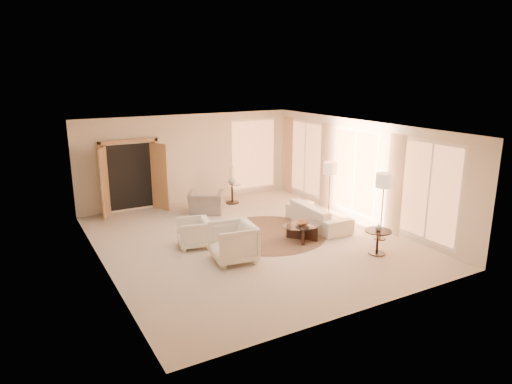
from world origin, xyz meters
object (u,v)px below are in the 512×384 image
armchair_left (193,231)px  side_vase (232,180)px  side_table (232,191)px  floor_lamp_far (384,184)px  sofa (318,215)px  end_table (378,238)px  end_vase (379,227)px  accent_chair (206,199)px  floor_lamp_near (330,171)px  coffee_table (302,230)px  armchair_right (233,241)px  bowl (302,223)px

armchair_left → side_vase: side_vase is taller
side_table → side_vase: size_ratio=2.65×
floor_lamp_far → side_vase: 5.09m
side_vase → sofa: bearing=-71.7°
end_table → side_table: 5.50m
end_table → side_vase: size_ratio=2.50×
sofa → side_vase: size_ratio=8.72×
end_vase → side_vase: size_ratio=0.67×
accent_chair → side_table: bearing=-122.7°
floor_lamp_near → floor_lamp_far: size_ratio=0.95×
armchair_left → floor_lamp_near: bearing=106.4°
floor_lamp_far → side_vase: floor_lamp_far is taller
armchair_left → side_vase: size_ratio=3.11×
armchair_left → accent_chair: 2.66m
sofa → side_vase: 3.33m
coffee_table → floor_lamp_near: 2.38m
armchair_right → end_vase: size_ratio=5.80×
coffee_table → side_vase: side_vase is taller
floor_lamp_near → accent_chair: bearing=145.2°
sofa → accent_chair: accent_chair is taller
armchair_right → side_vase: (2.02, 4.13, 0.29)m
floor_lamp_near → bowl: 2.30m
armchair_left → bowl: bearing=83.1°
coffee_table → side_vase: bearing=90.8°
accent_chair → side_table: accent_chair is taller
armchair_right → floor_lamp_far: size_ratio=0.56×
floor_lamp_near → end_vase: (-0.76, -2.77, -0.71)m
floor_lamp_far → side_table: bearing=110.9°
armchair_right → accent_chair: (0.88, 3.54, -0.04)m
sofa → accent_chair: size_ratio=2.12×
end_table → bowl: 1.87m
coffee_table → bowl: bearing=0.0°
sofa → end_vase: 2.29m
end_table → side_vase: 5.51m
sofa → floor_lamp_far: floor_lamp_far is taller
coffee_table → side_vase: 3.84m
accent_chair → floor_lamp_near: (2.95, -2.05, 0.93)m
floor_lamp_far → bowl: floor_lamp_far is taller
side_vase → end_table: bearing=-79.1°
accent_chair → end_vase: bearing=144.7°
armchair_right → side_table: (2.02, 4.13, -0.08)m
end_table → floor_lamp_near: size_ratio=0.38×
sofa → floor_lamp_far: 2.08m
coffee_table → end_table: (0.98, -1.60, 0.14)m
coffee_table → bowl: (0.00, 0.00, 0.19)m
side_table → floor_lamp_far: (1.80, -4.72, 1.05)m
floor_lamp_near → end_vase: floor_lamp_near is taller
armchair_right → end_table: armchair_right is taller
sofa → end_table: bearing=-177.4°
side_vase → accent_chair: bearing=-153.0°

